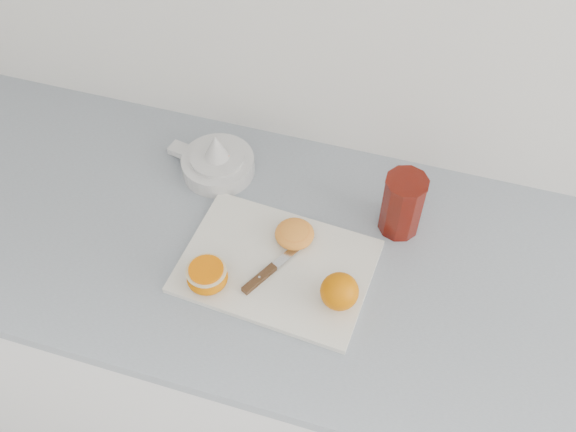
{
  "coord_description": "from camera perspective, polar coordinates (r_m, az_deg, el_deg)",
  "views": [
    {
      "loc": [
        0.04,
        1.01,
        1.91
      ],
      "look_at": [
        -0.18,
        1.73,
        0.96
      ],
      "focal_mm": 40.0,
      "sensor_mm": 36.0,
      "label": 1
    }
  ],
  "objects": [
    {
      "name": "half_orange",
      "position": [
        1.18,
        -7.2,
        -5.34
      ],
      "size": [
        0.08,
        0.08,
        0.05
      ],
      "color": "#DB6900",
      "rests_on": "cutting_board"
    },
    {
      "name": "squeezed_shell",
      "position": [
        1.24,
        0.58,
        -1.58
      ],
      "size": [
        0.08,
        0.08,
        0.03
      ],
      "color": "orange",
      "rests_on": "cutting_board"
    },
    {
      "name": "red_tumbler",
      "position": [
        1.25,
        10.11,
        0.86
      ],
      "size": [
        0.08,
        0.08,
        0.14
      ],
      "color": "#5B1008",
      "rests_on": "counter"
    },
    {
      "name": "whole_orange",
      "position": [
        1.15,
        4.6,
        -6.71
      ],
      "size": [
        0.07,
        0.07,
        0.07
      ],
      "color": "#DB6900",
      "rests_on": "cutting_board"
    },
    {
      "name": "cutting_board",
      "position": [
        1.22,
        -1.03,
        -4.47
      ],
      "size": [
        0.37,
        0.28,
        0.01
      ],
      "primitive_type": "cube",
      "rotation": [
        0.0,
        0.0,
        -0.07
      ],
      "color": "silver",
      "rests_on": "counter"
    },
    {
      "name": "citrus_juicer",
      "position": [
        1.37,
        -6.33,
        4.82
      ],
      "size": [
        0.2,
        0.15,
        0.1
      ],
      "color": "white",
      "rests_on": "counter"
    },
    {
      "name": "counter",
      "position": [
        1.63,
        1.05,
        -12.27
      ],
      "size": [
        2.5,
        0.64,
        0.89
      ],
      "color": "white",
      "rests_on": "ground"
    },
    {
      "name": "paring_knife",
      "position": [
        1.2,
        -2.01,
        -5.14
      ],
      "size": [
        0.1,
        0.17,
        0.01
      ],
      "color": "#4B331C",
      "rests_on": "cutting_board"
    }
  ]
}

